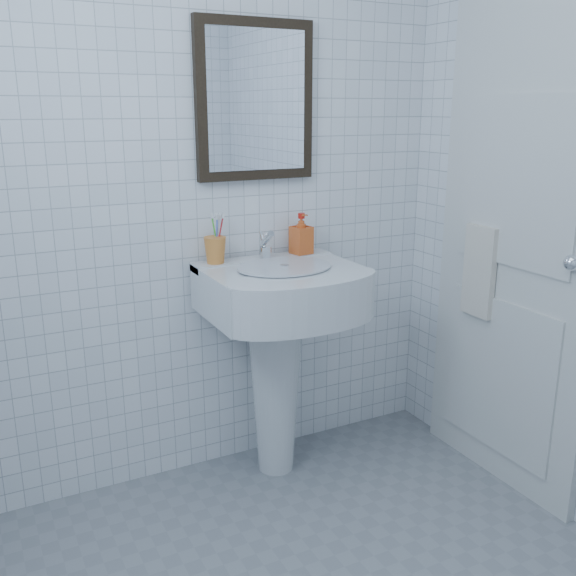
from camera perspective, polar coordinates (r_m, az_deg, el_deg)
wall_back at (r=2.59m, az=-8.21°, el=9.52°), size 2.20×0.02×2.50m
washbasin at (r=2.64m, az=-0.90°, el=-4.20°), size 0.60×0.44×0.93m
faucet at (r=2.64m, az=-2.00°, el=3.66°), size 0.05×0.11×0.13m
toothbrush_cup at (r=2.58m, az=-6.49°, el=3.37°), size 0.10×0.10×0.11m
soap_dispenser at (r=2.72m, az=1.19°, el=4.86°), size 0.09×0.09×0.17m
wall_mirror at (r=2.65m, az=-2.92°, el=16.29°), size 0.50×0.04×0.62m
bathroom_door at (r=2.67m, az=19.54°, el=3.54°), size 0.04×0.80×2.00m
towel_ring at (r=2.75m, az=17.24°, el=5.10°), size 0.01×0.18×0.18m
hand_towel at (r=2.77m, az=16.64°, el=1.42°), size 0.03×0.16×0.38m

